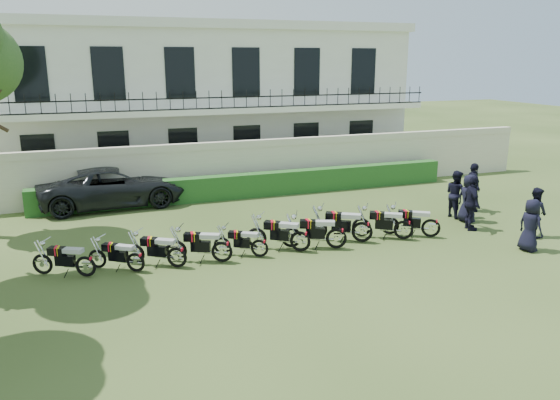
{
  "coord_description": "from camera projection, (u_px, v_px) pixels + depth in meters",
  "views": [
    {
      "loc": [
        -5.76,
        -14.43,
        5.73
      ],
      "look_at": [
        0.09,
        1.61,
        1.28
      ],
      "focal_mm": 35.0,
      "sensor_mm": 36.0,
      "label": 1
    }
  ],
  "objects": [
    {
      "name": "officer_3",
      "position": [
        468.0,
        198.0,
        19.51
      ],
      "size": [
        0.79,
        0.98,
        1.74
      ],
      "primitive_type": "imported",
      "rotation": [
        0.0,
        0.0,
        1.89
      ],
      "color": "black",
      "rests_on": "ground"
    },
    {
      "name": "ground",
      "position": [
        295.0,
        254.0,
        16.47
      ],
      "size": [
        100.0,
        100.0,
        0.0
      ],
      "primitive_type": "plane",
      "color": "#32441B",
      "rests_on": "ground"
    },
    {
      "name": "officer_4",
      "position": [
        456.0,
        194.0,
        20.11
      ],
      "size": [
        0.71,
        0.88,
        1.75
      ],
      "primitive_type": "imported",
      "rotation": [
        0.0,
        0.0,
        1.62
      ],
      "color": "black",
      "rests_on": "ground"
    },
    {
      "name": "motorcycle_4",
      "position": [
        260.0,
        244.0,
        16.06
      ],
      "size": [
        1.48,
        0.96,
        0.92
      ],
      "rotation": [
        0.0,
        0.0,
        1.02
      ],
      "color": "black",
      "rests_on": "ground"
    },
    {
      "name": "motorcycle_6",
      "position": [
        337.0,
        233.0,
        16.74
      ],
      "size": [
        1.9,
        0.98,
        1.11
      ],
      "rotation": [
        0.0,
        0.0,
        1.15
      ],
      "color": "black",
      "rests_on": "ground"
    },
    {
      "name": "motorcycle_1",
      "position": [
        135.0,
        258.0,
        14.93
      ],
      "size": [
        1.48,
        1.02,
        0.94
      ],
      "rotation": [
        0.0,
        0.0,
        0.99
      ],
      "color": "black",
      "rests_on": "ground"
    },
    {
      "name": "hedge",
      "position": [
        255.0,
        185.0,
        23.22
      ],
      "size": [
        18.0,
        0.6,
        1.0
      ],
      "primitive_type": "cube",
      "color": "#1C4F1C",
      "rests_on": "ground"
    },
    {
      "name": "motorcycle_5",
      "position": [
        300.0,
        236.0,
        16.48
      ],
      "size": [
        1.72,
        1.22,
        1.1
      ],
      "rotation": [
        0.0,
        0.0,
        0.97
      ],
      "color": "black",
      "rests_on": "ground"
    },
    {
      "name": "motorcycle_8",
      "position": [
        404.0,
        225.0,
        17.6
      ],
      "size": [
        1.72,
        1.15,
        1.08
      ],
      "rotation": [
        0.0,
        0.0,
        1.0
      ],
      "color": "black",
      "rests_on": "ground"
    },
    {
      "name": "motorcycle_7",
      "position": [
        362.0,
        227.0,
        17.32
      ],
      "size": [
        1.86,
        1.2,
        1.16
      ],
      "rotation": [
        0.0,
        0.0,
        1.02
      ],
      "color": "black",
      "rests_on": "ground"
    },
    {
      "name": "officer_1",
      "position": [
        535.0,
        212.0,
        17.92
      ],
      "size": [
        0.69,
        0.85,
        1.66
      ],
      "primitive_type": "imported",
      "rotation": [
        0.0,
        0.0,
        1.49
      ],
      "color": "black",
      "rests_on": "ground"
    },
    {
      "name": "officer_5",
      "position": [
        473.0,
        187.0,
        20.85
      ],
      "size": [
        0.73,
        1.19,
        1.88
      ],
      "primitive_type": "imported",
      "rotation": [
        0.0,
        0.0,
        1.3
      ],
      "color": "black",
      "rests_on": "ground"
    },
    {
      "name": "motorcycle_3",
      "position": [
        222.0,
        247.0,
        15.62
      ],
      "size": [
        1.81,
        0.95,
        1.06
      ],
      "rotation": [
        0.0,
        0.0,
        1.14
      ],
      "color": "black",
      "rests_on": "ground"
    },
    {
      "name": "motorcycle_0",
      "position": [
        85.0,
        261.0,
        14.59
      ],
      "size": [
        1.65,
        0.95,
        0.99
      ],
      "rotation": [
        0.0,
        0.0,
        1.09
      ],
      "color": "black",
      "rests_on": "ground"
    },
    {
      "name": "perimeter_wall",
      "position": [
        227.0,
        168.0,
        23.45
      ],
      "size": [
        30.0,
        0.35,
        2.3
      ],
      "color": "beige",
      "rests_on": "ground"
    },
    {
      "name": "motorcycle_2",
      "position": [
        177.0,
        252.0,
        15.23
      ],
      "size": [
        1.63,
        1.08,
        1.02
      ],
      "rotation": [
        0.0,
        0.0,
        1.01
      ],
      "color": "black",
      "rests_on": "ground"
    },
    {
      "name": "officer_0",
      "position": [
        530.0,
        225.0,
        16.56
      ],
      "size": [
        0.62,
        0.86,
        1.63
      ],
      "primitive_type": "imported",
      "rotation": [
        0.0,
        0.0,
        1.7
      ],
      "color": "black",
      "rests_on": "ground"
    },
    {
      "name": "building",
      "position": [
        197.0,
        98.0,
        28.23
      ],
      "size": [
        20.4,
        9.6,
        7.4
      ],
      "color": "white",
      "rests_on": "ground"
    },
    {
      "name": "suv",
      "position": [
        113.0,
        187.0,
        21.65
      ],
      "size": [
        5.82,
        2.95,
        1.58
      ],
      "primitive_type": "imported",
      "rotation": [
        0.0,
        0.0,
        1.63
      ],
      "color": "black",
      "rests_on": "ground"
    },
    {
      "name": "motorcycle_9",
      "position": [
        431.0,
        224.0,
        17.82
      ],
      "size": [
        1.68,
        1.13,
        1.06
      ],
      "rotation": [
        0.0,
        0.0,
        1.0
      ],
      "color": "black",
      "rests_on": "ground"
    },
    {
      "name": "officer_2",
      "position": [
        472.0,
        203.0,
        18.55
      ],
      "size": [
        0.8,
        1.2,
        1.89
      ],
      "primitive_type": "imported",
      "rotation": [
        0.0,
        0.0,
        1.24
      ],
      "color": "black",
      "rests_on": "ground"
    }
  ]
}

